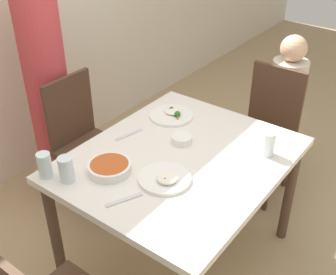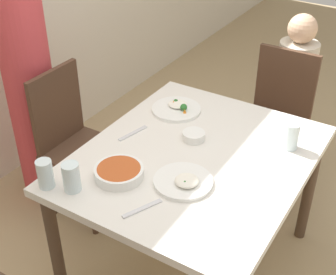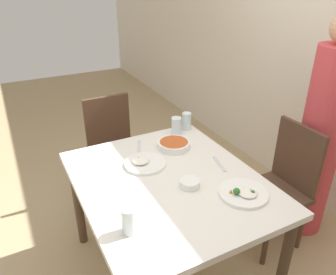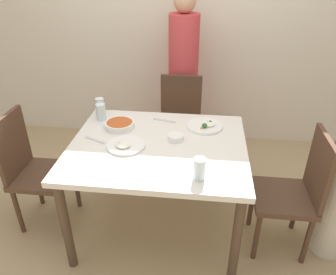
{
  "view_description": "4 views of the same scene",
  "coord_description": "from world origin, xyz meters",
  "px_view_note": "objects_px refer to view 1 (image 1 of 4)",
  "views": [
    {
      "loc": [
        -1.49,
        -1.04,
        2.01
      ],
      "look_at": [
        -0.12,
        -0.01,
        0.93
      ],
      "focal_mm": 45.0,
      "sensor_mm": 36.0,
      "label": 1
    },
    {
      "loc": [
        -1.58,
        -0.83,
        2.01
      ],
      "look_at": [
        -0.12,
        0.07,
        0.89
      ],
      "focal_mm": 50.0,
      "sensor_mm": 36.0,
      "label": 2
    },
    {
      "loc": [
        1.38,
        -0.73,
        1.82
      ],
      "look_at": [
        -0.1,
        0.05,
        0.96
      ],
      "focal_mm": 35.0,
      "sensor_mm": 36.0,
      "label": 3
    },
    {
      "loc": [
        0.29,
        -1.89,
        1.88
      ],
      "look_at": [
        0.06,
        0.06,
        0.76
      ],
      "focal_mm": 35.0,
      "sensor_mm": 36.0,
      "label": 4
    }
  ],
  "objects_px": {
    "chair_adult_spot": "(85,139)",
    "person_child": "(283,111)",
    "bowl_curry": "(110,167)",
    "plate_rice_adult": "(172,115)",
    "person_adult": "(48,91)",
    "chair_child_spot": "(266,129)",
    "glass_water_tall": "(268,144)"
  },
  "relations": [
    {
      "from": "chair_child_spot",
      "to": "plate_rice_adult",
      "type": "height_order",
      "value": "chair_child_spot"
    },
    {
      "from": "chair_child_spot",
      "to": "bowl_curry",
      "type": "xyz_separation_m",
      "value": [
        -1.25,
        0.28,
        0.28
      ]
    },
    {
      "from": "chair_adult_spot",
      "to": "person_adult",
      "type": "distance_m",
      "value": 0.41
    },
    {
      "from": "person_child",
      "to": "glass_water_tall",
      "type": "xyz_separation_m",
      "value": [
        -0.94,
        -0.28,
        0.31
      ]
    },
    {
      "from": "glass_water_tall",
      "to": "plate_rice_adult",
      "type": "bearing_deg",
      "value": 87.93
    },
    {
      "from": "glass_water_tall",
      "to": "person_child",
      "type": "bearing_deg",
      "value": 16.62
    },
    {
      "from": "bowl_curry",
      "to": "plate_rice_adult",
      "type": "distance_m",
      "value": 0.64
    },
    {
      "from": "chair_child_spot",
      "to": "person_child",
      "type": "bearing_deg",
      "value": 90.0
    },
    {
      "from": "chair_adult_spot",
      "to": "bowl_curry",
      "type": "height_order",
      "value": "chair_adult_spot"
    },
    {
      "from": "bowl_curry",
      "to": "glass_water_tall",
      "type": "height_order",
      "value": "glass_water_tall"
    },
    {
      "from": "bowl_curry",
      "to": "person_adult",
      "type": "bearing_deg",
      "value": 67.26
    },
    {
      "from": "chair_child_spot",
      "to": "bowl_curry",
      "type": "relative_size",
      "value": 4.18
    },
    {
      "from": "person_adult",
      "to": "plate_rice_adult",
      "type": "xyz_separation_m",
      "value": [
        0.23,
        -0.87,
        0.0
      ]
    },
    {
      "from": "chair_adult_spot",
      "to": "chair_child_spot",
      "type": "distance_m",
      "value": 1.25
    },
    {
      "from": "chair_adult_spot",
      "to": "plate_rice_adult",
      "type": "distance_m",
      "value": 0.66
    },
    {
      "from": "chair_child_spot",
      "to": "plate_rice_adult",
      "type": "bearing_deg",
      "value": -119.89
    },
    {
      "from": "person_adult",
      "to": "glass_water_tall",
      "type": "relative_size",
      "value": 11.96
    },
    {
      "from": "person_adult",
      "to": "glass_water_tall",
      "type": "distance_m",
      "value": 1.52
    },
    {
      "from": "chair_adult_spot",
      "to": "bowl_curry",
      "type": "bearing_deg",
      "value": -121.96
    },
    {
      "from": "person_adult",
      "to": "plate_rice_adult",
      "type": "relative_size",
      "value": 6.07
    },
    {
      "from": "chair_child_spot",
      "to": "person_adult",
      "type": "distance_m",
      "value": 1.52
    },
    {
      "from": "chair_adult_spot",
      "to": "person_child",
      "type": "relative_size",
      "value": 0.84
    },
    {
      "from": "chair_adult_spot",
      "to": "chair_child_spot",
      "type": "relative_size",
      "value": 1.0
    },
    {
      "from": "person_adult",
      "to": "bowl_curry",
      "type": "bearing_deg",
      "value": -112.74
    },
    {
      "from": "plate_rice_adult",
      "to": "chair_child_spot",
      "type": "bearing_deg",
      "value": -29.89
    },
    {
      "from": "plate_rice_adult",
      "to": "chair_adult_spot",
      "type": "bearing_deg",
      "value": 112.73
    },
    {
      "from": "chair_child_spot",
      "to": "person_adult",
      "type": "height_order",
      "value": "person_adult"
    },
    {
      "from": "chair_child_spot",
      "to": "person_adult",
      "type": "bearing_deg",
      "value": -145.02
    },
    {
      "from": "chair_adult_spot",
      "to": "glass_water_tall",
      "type": "xyz_separation_m",
      "value": [
        0.21,
        -1.2,
        0.32
      ]
    },
    {
      "from": "glass_water_tall",
      "to": "chair_child_spot",
      "type": "bearing_deg",
      "value": 23.5
    },
    {
      "from": "chair_adult_spot",
      "to": "plate_rice_adult",
      "type": "bearing_deg",
      "value": -67.27
    },
    {
      "from": "chair_child_spot",
      "to": "glass_water_tall",
      "type": "height_order",
      "value": "chair_child_spot"
    }
  ]
}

